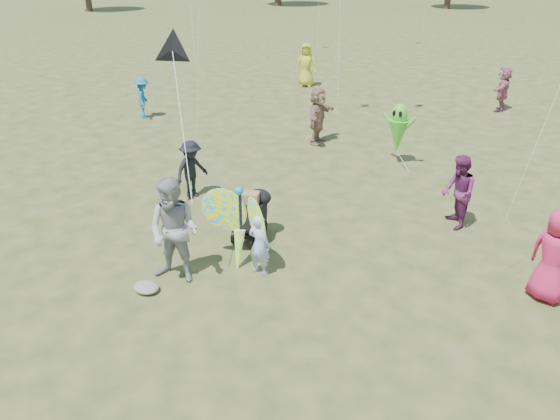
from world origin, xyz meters
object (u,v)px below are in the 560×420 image
object	(u,v)px
child_girl	(259,245)
crowd_a	(554,255)
crowd_i	(143,98)
adult_man	(174,231)
alien_kite	(398,131)
crowd_g	(306,65)
jogging_stroller	(254,212)
butterfly_kite	(239,226)
crowd_d	(318,116)
crowd_j	(503,89)
crowd_e	(458,192)
crowd_b	(191,170)

from	to	relation	value
child_girl	crowd_a	xyz separation A→B (m)	(4.62, 2.16, 0.25)
crowd_i	adult_man	bearing A→B (deg)	-170.78
crowd_i	alien_kite	size ratio (longest dim) A/B	0.83
child_girl	adult_man	bearing A→B (deg)	37.61
crowd_g	alien_kite	size ratio (longest dim) A/B	1.07
jogging_stroller	butterfly_kite	distance (m)	1.07
crowd_a	crowd_d	size ratio (longest dim) A/B	0.98
crowd_j	jogging_stroller	distance (m)	13.46
adult_man	child_girl	bearing A→B (deg)	27.11
crowd_a	crowd_e	bearing A→B (deg)	-19.67
alien_kite	crowd_i	bearing A→B (deg)	-175.64
crowd_j	jogging_stroller	world-z (taller)	crowd_j
crowd_d	alien_kite	world-z (taller)	crowd_d
jogging_stroller	butterfly_kite	bearing A→B (deg)	-91.08
child_girl	alien_kite	world-z (taller)	alien_kite
butterfly_kite	crowd_j	bearing A→B (deg)	84.95
child_girl	crowd_i	size ratio (longest dim) A/B	0.85
crowd_b	crowd_i	bearing A→B (deg)	61.92
crowd_i	crowd_j	world-z (taller)	crowd_j
jogging_stroller	crowd_j	bearing A→B (deg)	59.85
crowd_i	butterfly_kite	xyz separation A→B (m)	(9.14, -6.10, 0.10)
jogging_stroller	alien_kite	distance (m)	5.90
crowd_g	crowd_j	distance (m)	8.23
crowd_i	alien_kite	world-z (taller)	alien_kite
adult_man	crowd_g	size ratio (longest dim) A/B	1.07
crowd_i	crowd_e	bearing A→B (deg)	-140.94
butterfly_kite	alien_kite	distance (m)	6.83
crowd_e	butterfly_kite	size ratio (longest dim) A/B	0.90
adult_man	crowd_b	distance (m)	3.73
alien_kite	jogging_stroller	bearing A→B (deg)	-96.53
crowd_a	crowd_b	distance (m)	8.06
alien_kite	child_girl	bearing A→B (deg)	-88.04
crowd_a	crowd_i	world-z (taller)	crowd_a
crowd_b	crowd_d	distance (m)	5.34
crowd_a	crowd_b	world-z (taller)	crowd_a
crowd_d	crowd_e	distance (m)	6.34
adult_man	jogging_stroller	distance (m)	2.11
child_girl	crowd_a	world-z (taller)	crowd_a
crowd_b	crowd_j	xyz separation A→B (m)	(4.18, 12.49, 0.10)
adult_man	crowd_a	distance (m)	6.58
crowd_a	butterfly_kite	distance (m)	5.55
crowd_g	crowd_j	size ratio (longest dim) A/B	1.13
crowd_e	jogging_stroller	size ratio (longest dim) A/B	1.43
crowd_j	butterfly_kite	world-z (taller)	crowd_j
crowd_b	crowd_i	world-z (taller)	crowd_b
crowd_a	crowd_j	world-z (taller)	crowd_a
child_girl	crowd_j	world-z (taller)	crowd_j
adult_man	crowd_j	world-z (taller)	adult_man
crowd_b	adult_man	bearing A→B (deg)	-135.58
butterfly_kite	child_girl	bearing A→B (deg)	-7.36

